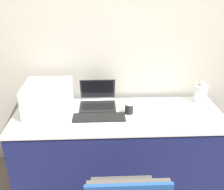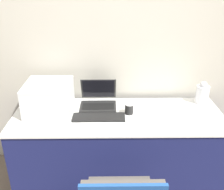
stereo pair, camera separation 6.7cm
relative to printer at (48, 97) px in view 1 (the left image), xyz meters
The scene contains 7 objects.
wall_back 0.82m from the printer, 28.51° to the left, with size 8.00×0.05×2.60m.
table 0.82m from the printer, ahead, with size 1.89×0.69×0.74m.
printer is the anchor object (origin of this frame).
laptop_left 0.47m from the printer, 14.04° to the left, with size 0.34×0.32×0.24m.
external_keyboard 0.50m from the printer, 18.16° to the right, with size 0.46×0.14×0.02m.
coffee_cup 0.74m from the printer, ahead, with size 0.08×0.08×0.10m.
metal_pitcher 1.46m from the printer, ahead, with size 0.12×0.12×0.22m.
Camera 1 is at (-0.15, -1.73, 1.89)m, focal length 42.00 mm.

